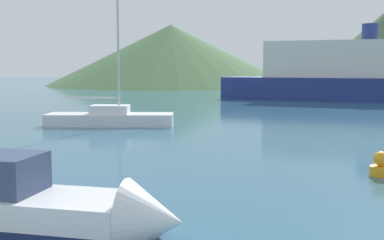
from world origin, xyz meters
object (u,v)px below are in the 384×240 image
Objects in this scene: motorboat_near at (6,203)px; sailboat_inner at (110,117)px; buoy_marker at (381,166)px; ferry_distant at (368,74)px.

sailboat_inner is (-5.71, 16.17, -0.00)m from motorboat_near.
sailboat_inner is at bearing 146.60° from buoy_marker.
motorboat_near is 10.67m from buoy_marker.
motorboat_near is at bearing -137.30° from buoy_marker.
sailboat_inner reaches higher than motorboat_near.
motorboat_near is 0.27× the size of ferry_distant.
sailboat_inner reaches higher than buoy_marker.
motorboat_near reaches higher than buoy_marker.
motorboat_near is 42.58m from ferry_distant.
sailboat_inner is at bearing -117.49° from ferry_distant.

